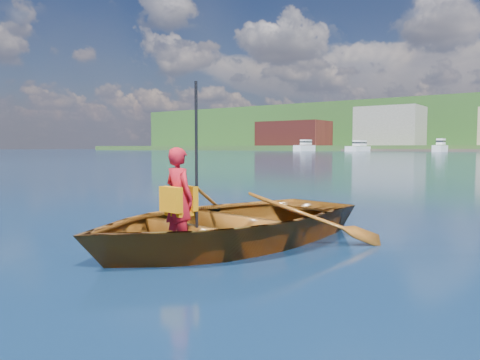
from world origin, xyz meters
name	(u,v)px	position (x,y,z in m)	size (l,w,h in m)	color
ground	(197,226)	(0.00, 0.00, 0.00)	(600.00, 600.00, 0.00)	#11223E
rowboat	(226,222)	(1.29, -0.89, 0.30)	(3.84, 4.84, 0.90)	brown
child_paddler	(179,198)	(1.27, -1.80, 0.71)	(0.49, 0.39, 2.00)	#B51321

